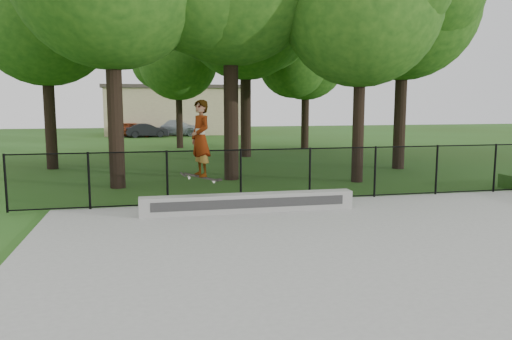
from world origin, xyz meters
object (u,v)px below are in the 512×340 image
at_px(car_a, 133,129).
at_px(car_c, 178,128).
at_px(grind_ledge, 249,203).
at_px(car_b, 147,130).
at_px(skater_airborne, 201,139).

relative_size(car_a, car_c, 0.81).
relative_size(grind_ledge, car_a, 1.54).
bearing_deg(car_c, car_b, 143.44).
distance_m(car_b, car_c, 2.88).
xyz_separation_m(grind_ledge, car_b, (-2.52, 29.20, 0.26)).
bearing_deg(car_b, car_a, 48.54).
height_order(grind_ledge, skater_airborne, skater_airborne).
xyz_separation_m(car_c, skater_airborne, (-1.20, -30.69, 1.25)).
distance_m(grind_ledge, car_b, 29.31).
xyz_separation_m(grind_ledge, car_c, (-0.01, 30.59, 0.39)).
xyz_separation_m(grind_ledge, skater_airborne, (-1.21, -0.10, 1.64)).
bearing_deg(skater_airborne, car_c, 87.76).
relative_size(grind_ledge, car_b, 1.79).
relative_size(grind_ledge, car_c, 1.25).
bearing_deg(car_a, car_b, -118.75).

